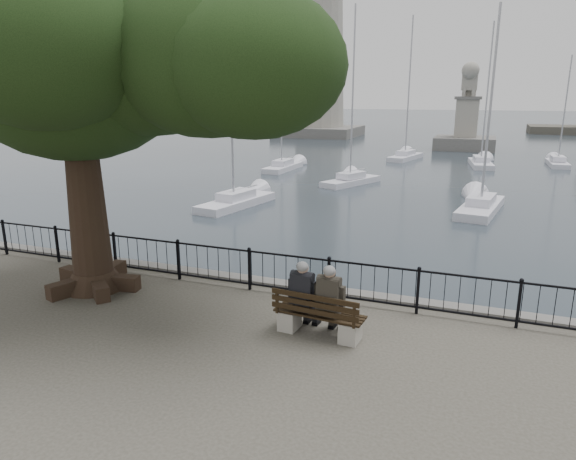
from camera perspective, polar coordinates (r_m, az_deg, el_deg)
The scene contains 15 objects.
harbor at distance 12.94m, azimuth 0.80°, elevation -8.49°, with size 260.00×260.00×1.20m.
railing at distance 12.12m, azimuth 0.00°, elevation -4.76°, with size 22.06×0.06×1.00m.
bench at distance 10.24m, azimuth 3.39°, elevation -9.97°, with size 1.84×0.69×0.95m.
person_left at distance 10.30m, azimuth 1.91°, elevation -7.60°, with size 0.46×0.77×1.50m.
person_right at distance 10.11m, azimuth 4.83°, elevation -8.10°, with size 0.46×0.77×1.50m.
tree at distance 12.43m, azimuth -19.77°, elevation 18.23°, with size 10.31×7.20×8.42m.
lighthouse at distance 74.01m, azimuth 3.66°, elevation 21.10°, with size 10.71×10.71×32.54m.
lion_monument at distance 58.23m, azimuth 19.17°, elevation 10.68°, with size 6.08×6.08×8.95m.
sailboat_a at distance 26.75m, azimuth -5.76°, elevation 3.25°, with size 2.30×5.45×9.73m.
sailboat_b at distance 33.56m, azimuth 7.02°, elevation 5.64°, with size 3.10×4.93×11.01m.
sailboat_c at distance 27.12m, azimuth 20.63°, elevation 2.52°, with size 2.33×5.67×9.81m.
sailboat_e at distance 39.74m, azimuth -0.57°, elevation 7.15°, with size 1.50×5.11×11.06m.
sailboat_f at distance 44.74m, azimuth 20.63°, elevation 7.07°, with size 2.16×5.56×11.21m.
sailboat_g at distance 47.61m, azimuth 27.75°, elevation 6.68°, with size 1.46×4.82×8.78m.
sailboat_h at distance 47.61m, azimuth 12.93°, elevation 8.08°, with size 2.57×5.61×12.27m.
Camera 1 is at (4.07, -8.17, 4.62)m, focal length 32.00 mm.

